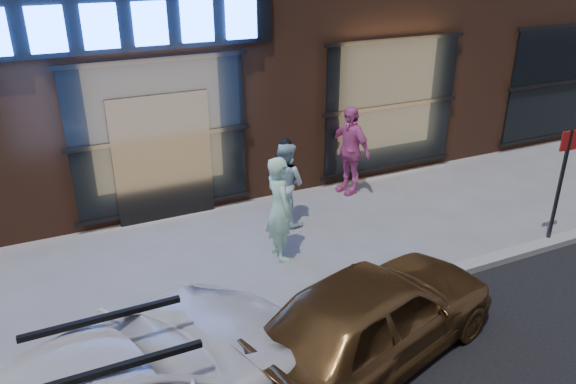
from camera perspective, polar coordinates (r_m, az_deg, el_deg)
name	(u,v)px	position (r m, az deg, el deg)	size (l,w,h in m)	color
ground	(241,336)	(7.81, -4.82, -14.42)	(90.00, 90.00, 0.00)	slate
curb	(241,333)	(7.77, -4.84, -14.07)	(60.00, 0.25, 0.12)	gray
man_bowtie	(279,209)	(9.08, -0.89, -1.70)	(0.65, 0.43, 1.78)	#BEFAC9
man_cap	(285,183)	(10.27, -0.26, 0.92)	(0.77, 0.60, 1.59)	silver
passerby	(350,150)	(11.60, 6.27, 4.25)	(1.08, 0.45, 1.84)	#D8589F
gold_sedan	(373,315)	(7.16, 8.65, -12.28)	(1.50, 3.73, 1.27)	brown
sign_post	(562,177)	(10.38, 26.03, 1.38)	(0.33, 0.07, 2.09)	#262628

